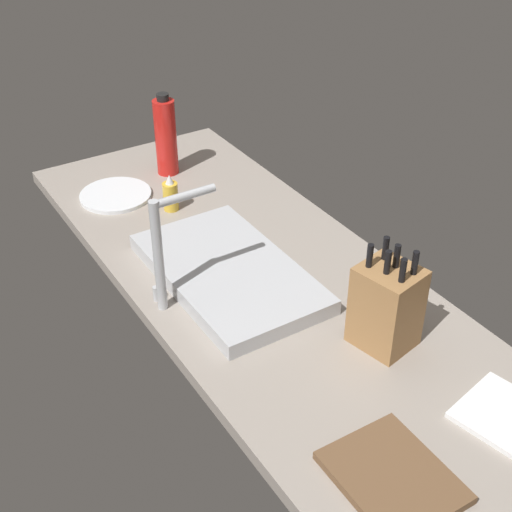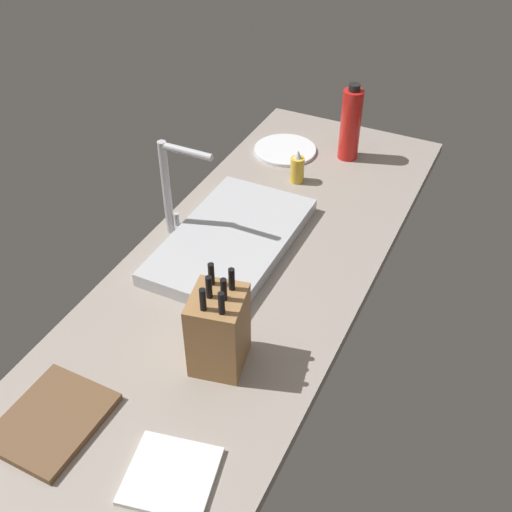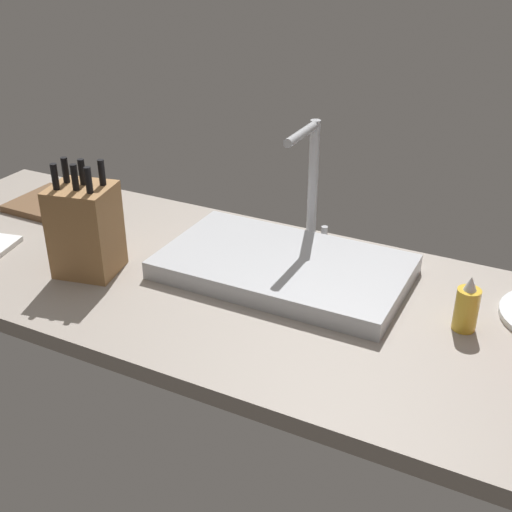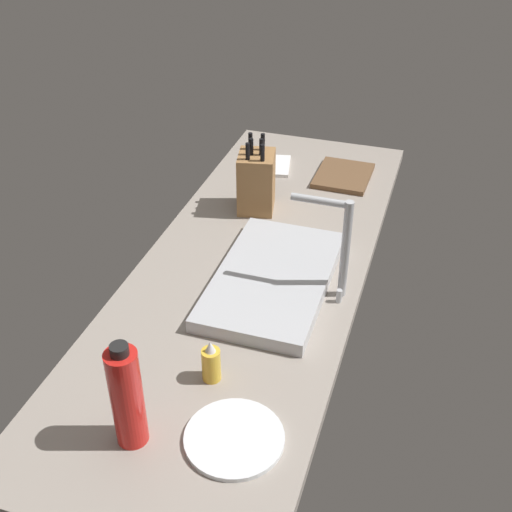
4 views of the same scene
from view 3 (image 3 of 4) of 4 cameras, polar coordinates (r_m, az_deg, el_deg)
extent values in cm
cube|color=gray|center=(141.84, -1.81, -3.07)|extent=(185.23, 65.59, 3.50)
cube|color=#B7BABF|center=(143.50, 2.43, -0.95)|extent=(53.35, 30.89, 4.09)
cylinder|color=#B7BABF|center=(154.92, 5.00, 6.45)|extent=(2.40, 2.40, 29.70)
cylinder|color=#B7BABF|center=(143.65, 4.05, 10.61)|extent=(2.00, 15.30, 2.00)
cylinder|color=#B7BABF|center=(158.92, 5.98, 1.91)|extent=(1.60, 1.60, 4.00)
cube|color=#9E7042|center=(146.40, -14.65, 2.22)|extent=(15.02, 14.03, 20.00)
cylinder|color=black|center=(141.69, -17.15, 6.64)|extent=(1.66, 1.66, 5.55)
cylinder|color=black|center=(144.84, -16.31, 7.22)|extent=(1.66, 1.66, 5.55)
cylinder|color=black|center=(140.19, -15.55, 6.64)|extent=(1.66, 1.66, 5.55)
cylinder|color=black|center=(142.84, -14.94, 7.11)|extent=(1.66, 1.66, 5.55)
cylinder|color=black|center=(137.89, -14.41, 6.43)|extent=(1.66, 1.66, 5.55)
cylinder|color=black|center=(141.50, -13.32, 7.11)|extent=(1.66, 1.66, 5.55)
cube|color=brown|center=(185.25, -16.90, 4.33)|extent=(23.75, 19.53, 1.80)
cylinder|color=gold|center=(130.45, 17.88, -4.46)|extent=(4.55, 4.55, 8.64)
cone|color=silver|center=(127.62, 18.25, -2.28)|extent=(2.50, 2.50, 2.80)
camera|label=1|loc=(2.62, -20.59, 34.42)|focal=49.93mm
camera|label=2|loc=(1.86, -56.87, 29.95)|focal=44.02mm
camera|label=4|loc=(1.84, 66.00, 26.32)|focal=45.58mm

